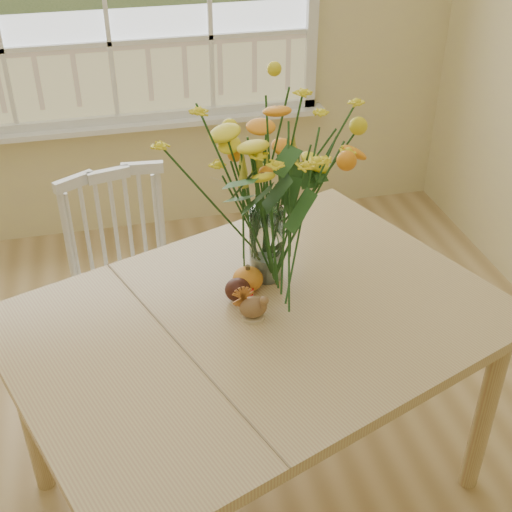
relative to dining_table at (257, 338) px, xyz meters
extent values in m
cube|color=beige|center=(-0.32, 2.10, 0.62)|extent=(4.00, 0.02, 2.70)
cube|color=white|center=(-0.32, 2.03, -0.04)|extent=(2.42, 0.12, 0.03)
cube|color=tan|center=(0.00, 0.00, 0.07)|extent=(1.83, 1.58, 0.04)
cube|color=tan|center=(0.00, 0.00, 0.00)|extent=(1.68, 1.42, 0.10)
cylinder|color=tan|center=(-0.80, 0.19, -0.34)|extent=(0.07, 0.07, 0.79)
cylinder|color=tan|center=(0.80, -0.19, -0.34)|extent=(0.07, 0.07, 0.79)
cylinder|color=tan|center=(0.47, 0.67, -0.34)|extent=(0.07, 0.07, 0.79)
cube|color=white|center=(-0.37, 0.69, -0.28)|extent=(0.53, 0.52, 0.05)
cube|color=white|center=(-0.41, 0.86, -0.02)|extent=(0.44, 0.14, 0.51)
cylinder|color=white|center=(-0.50, 0.49, -0.51)|extent=(0.04, 0.04, 0.44)
cylinder|color=white|center=(-0.58, 0.81, -0.51)|extent=(0.04, 0.04, 0.44)
cylinder|color=white|center=(-0.17, 0.57, -0.51)|extent=(0.04, 0.04, 0.44)
cylinder|color=white|center=(-0.24, 0.89, -0.51)|extent=(0.04, 0.04, 0.44)
cylinder|color=white|center=(0.08, 0.22, 0.22)|extent=(0.12, 0.12, 0.27)
ellipsoid|color=orange|center=(0.00, 0.15, 0.13)|extent=(0.10, 0.10, 0.08)
cylinder|color=#CCB78C|center=(-0.02, -0.01, 0.10)|extent=(0.07, 0.07, 0.01)
ellipsoid|color=brown|center=(-0.02, -0.01, 0.14)|extent=(0.09, 0.07, 0.07)
ellipsoid|color=#38160F|center=(-0.04, 0.10, 0.13)|extent=(0.09, 0.09, 0.08)
camera|label=1|loc=(-0.41, -1.70, 1.47)|focal=48.00mm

